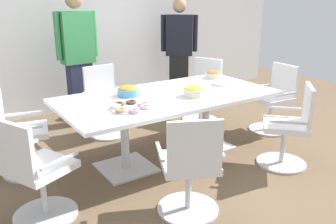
% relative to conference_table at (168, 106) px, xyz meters
% --- Properties ---
extents(ground_plane, '(10.00, 10.00, 0.01)m').
position_rel_conference_table_xyz_m(ground_plane, '(0.00, 0.00, -0.63)').
color(ground_plane, brown).
extents(back_wall, '(8.00, 0.10, 2.80)m').
position_rel_conference_table_xyz_m(back_wall, '(0.00, 2.40, 0.77)').
color(back_wall, white).
rests_on(back_wall, ground).
extents(conference_table, '(2.40, 1.20, 0.75)m').
position_rel_conference_table_xyz_m(conference_table, '(0.00, 0.00, 0.00)').
color(conference_table, silver).
rests_on(conference_table, ground).
extents(office_chair_0, '(0.57, 0.57, 0.91)m').
position_rel_conference_table_xyz_m(office_chair_0, '(-0.28, 1.09, -0.22)').
color(office_chair_0, silver).
rests_on(office_chair_0, ground).
extents(office_chair_1, '(0.65, 0.65, 0.91)m').
position_rel_conference_table_xyz_m(office_chair_1, '(-1.50, 0.52, -0.22)').
color(office_chair_1, silver).
rests_on(office_chair_1, ground).
extents(office_chair_2, '(0.71, 0.71, 0.91)m').
position_rel_conference_table_xyz_m(office_chair_2, '(-1.57, -0.42, -0.22)').
color(office_chair_2, silver).
rests_on(office_chair_2, ground).
extents(office_chair_3, '(0.72, 0.72, 0.91)m').
position_rel_conference_table_xyz_m(office_chair_3, '(-0.48, -1.06, -0.22)').
color(office_chair_3, silver).
rests_on(office_chair_3, ground).
extents(office_chair_4, '(0.76, 0.76, 0.91)m').
position_rel_conference_table_xyz_m(office_chair_4, '(0.99, -0.90, -0.22)').
color(office_chair_4, silver).
rests_on(office_chair_4, ground).
extents(office_chair_5, '(0.58, 0.58, 0.91)m').
position_rel_conference_table_xyz_m(office_chair_5, '(1.70, -0.06, -0.22)').
color(office_chair_5, silver).
rests_on(office_chair_5, ground).
extents(office_chair_6, '(0.71, 0.71, 0.91)m').
position_rel_conference_table_xyz_m(office_chair_6, '(1.15, 0.80, -0.22)').
color(office_chair_6, silver).
rests_on(office_chair_6, ground).
extents(person_standing_0, '(0.61, 0.24, 1.86)m').
position_rel_conference_table_xyz_m(person_standing_0, '(-0.40, 1.67, 0.36)').
color(person_standing_0, '#232842').
rests_on(person_standing_0, ground).
extents(person_standing_1, '(0.54, 0.44, 1.75)m').
position_rel_conference_table_xyz_m(person_standing_1, '(1.38, 1.74, 0.29)').
color(person_standing_1, black).
rests_on(person_standing_1, ground).
extents(snack_bowl_chips_yellow, '(0.23, 0.23, 0.12)m').
position_rel_conference_table_xyz_m(snack_bowl_chips_yellow, '(0.20, -0.20, 0.18)').
color(snack_bowl_chips_yellow, beige).
rests_on(snack_bowl_chips_yellow, conference_table).
extents(snack_bowl_chips_orange, '(0.24, 0.24, 0.11)m').
position_rel_conference_table_xyz_m(snack_bowl_chips_orange, '(-0.38, 0.22, 0.18)').
color(snack_bowl_chips_orange, '#4C9EC6').
rests_on(snack_bowl_chips_orange, conference_table).
extents(snack_bowl_pretzels, '(0.22, 0.22, 0.10)m').
position_rel_conference_table_xyz_m(snack_bowl_pretzels, '(0.98, 0.38, 0.17)').
color(snack_bowl_pretzels, beige).
rests_on(snack_bowl_pretzels, conference_table).
extents(donut_platter, '(0.39, 0.38, 0.04)m').
position_rel_conference_table_xyz_m(donut_platter, '(-0.59, -0.22, 0.14)').
color(donut_platter, white).
rests_on(donut_platter, conference_table).
extents(plate_stack, '(0.21, 0.21, 0.04)m').
position_rel_conference_table_xyz_m(plate_stack, '(0.80, 0.02, 0.14)').
color(plate_stack, white).
rests_on(plate_stack, conference_table).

